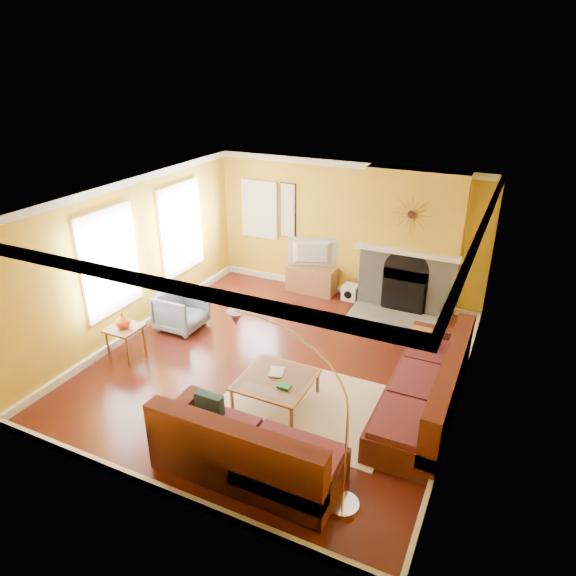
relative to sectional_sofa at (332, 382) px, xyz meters
The scene contains 27 objects.
floor 1.48m from the sectional_sofa, 147.83° to the left, with size 5.50×6.00×0.02m, color #5E1F13.
ceiling 2.66m from the sectional_sofa, 147.83° to the left, with size 5.50×6.00×0.02m, color white.
wall_back 4.04m from the sectional_sofa, 107.54° to the left, with size 5.50×0.02×2.70m, color gold.
wall_front 2.71m from the sectional_sofa, 117.68° to the right, with size 5.50×0.02×2.70m, color gold.
wall_left 4.12m from the sectional_sofa, 169.29° to the left, with size 0.02×6.00×2.70m, color gold.
wall_right 1.96m from the sectional_sofa, 25.39° to the left, with size 0.02×6.00×2.70m, color gold.
baseboard 1.46m from the sectional_sofa, 147.83° to the left, with size 5.50×6.00×0.12m, color white, non-canonical shape.
crown_molding 2.60m from the sectional_sofa, 147.83° to the left, with size 5.50×6.00×0.12m, color white, non-canonical shape.
window_left_near 4.53m from the sectional_sofa, 152.35° to the left, with size 0.06×1.22×1.72m, color white.
window_left_far 4.05m from the sectional_sofa, behind, with size 0.06×1.22×1.72m, color white.
window_back 4.95m from the sectional_sofa, 129.79° to the left, with size 0.82×0.06×1.22m, color white.
wall_art 4.59m from the sectional_sofa, 123.25° to the left, with size 0.34×0.04×1.14m, color white.
fireplace 3.66m from the sectional_sofa, 87.37° to the left, with size 1.80×0.40×2.70m, color gray, non-canonical shape.
mantel 3.41m from the sectional_sofa, 87.18° to the left, with size 1.92×0.22×0.08m, color white.
hearth 3.03m from the sectional_sofa, 86.89° to the left, with size 1.80×0.70×0.06m, color gray.
sunburst 3.64m from the sectional_sofa, 87.19° to the left, with size 0.70×0.04×0.70m, color olive, non-canonical shape.
rug 0.55m from the sectional_sofa, behind, with size 2.40×1.80×0.02m, color beige.
sectional_sofa is the anchor object (origin of this frame).
coffee_table 0.83m from the sectional_sofa, 167.58° to the right, with size 1.00×1.00×0.40m, color white, non-canonical shape.
media_console 3.93m from the sectional_sofa, 117.03° to the left, with size 1.00×0.45×0.55m, color #986137.
tv 3.95m from the sectional_sofa, 117.03° to the left, with size 1.02×0.13×0.59m, color black.
subwoofer 3.64m from the sectional_sofa, 104.98° to the left, with size 0.30×0.30×0.30m, color white.
armchair 3.44m from the sectional_sofa, 162.34° to the left, with size 0.76×0.78×0.71m, color gray.
side_table 3.50m from the sectional_sofa, behind, with size 0.50×0.50×0.55m, color #986137, non-canonical shape.
vase 3.51m from the sectional_sofa, behind, with size 0.24×0.24×0.25m, color #DC5117.
book 0.93m from the sectional_sofa, behind, with size 0.20×0.27×0.03m, color white.
arc_lamp 1.66m from the sectional_sofa, 84.57° to the right, with size 1.35×0.36×2.12m, color silver, non-canonical shape.
Camera 1 is at (3.13, -6.25, 4.50)m, focal length 32.00 mm.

